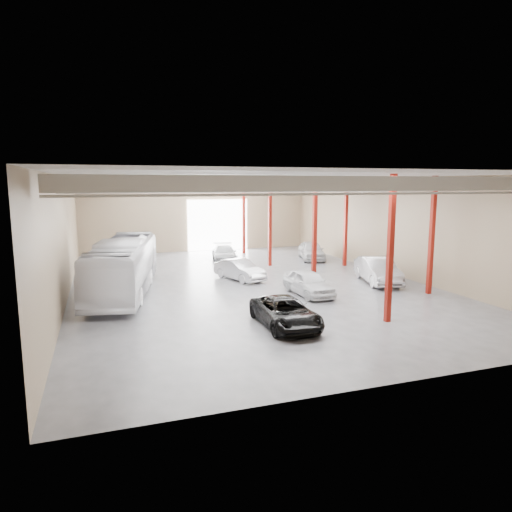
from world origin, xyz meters
TOP-DOWN VIEW (x-y plane):
  - depot_shell at (0.13, 0.48)m, footprint 22.12×32.12m
  - coach_bus at (-7.81, 0.03)m, footprint 5.12×12.22m
  - black_sedan at (-1.13, -9.13)m, footprint 2.28×4.86m
  - car_row_a at (2.50, -3.93)m, footprint 1.92×4.39m
  - car_row_b at (-0.11, 1.50)m, footprint 2.85×4.51m
  - car_row_c at (0.82, 9.00)m, footprint 2.82×5.08m
  - car_right_near at (8.30, -2.42)m, footprint 3.03×5.46m
  - car_right_far at (8.30, 7.64)m, footprint 3.07×5.00m

SIDE VIEW (x-z plane):
  - black_sedan at x=-1.13m, z-range 0.00..1.34m
  - car_row_c at x=0.82m, z-range 0.00..1.39m
  - car_row_b at x=-0.11m, z-range 0.00..1.40m
  - car_row_a at x=2.50m, z-range 0.00..1.47m
  - car_right_far at x=8.30m, z-range 0.00..1.59m
  - car_right_near at x=8.30m, z-range 0.00..1.70m
  - coach_bus at x=-7.81m, z-range 0.00..3.31m
  - depot_shell at x=0.13m, z-range 1.44..8.51m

